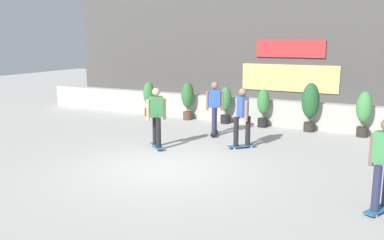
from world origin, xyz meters
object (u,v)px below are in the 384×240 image
(potted_plant_5, at_px, (364,111))
(skater_by_wall_left, at_px, (242,115))
(skater_far_left, at_px, (384,161))
(potted_plant_3, at_px, (263,106))
(potted_plant_4, at_px, (310,103))
(potted_plant_1, at_px, (188,98))
(potted_plant_0, at_px, (149,97))
(skater_far_right, at_px, (156,115))
(potted_plant_2, at_px, (226,103))
(skater_by_wall_right, at_px, (215,106))

(potted_plant_5, relative_size, skater_by_wall_left, 0.84)
(potted_plant_5, relative_size, skater_far_left, 0.84)
(potted_plant_3, distance_m, potted_plant_4, 1.59)
(potted_plant_1, distance_m, skater_by_wall_left, 4.41)
(potted_plant_0, distance_m, skater_far_right, 4.96)
(potted_plant_1, height_order, skater_by_wall_left, skater_by_wall_left)
(potted_plant_0, height_order, potted_plant_1, potted_plant_1)
(potted_plant_2, distance_m, potted_plant_4, 2.98)
(potted_plant_0, height_order, skater_by_wall_right, skater_by_wall_right)
(potted_plant_4, relative_size, skater_far_left, 0.95)
(potted_plant_0, relative_size, skater_far_right, 0.79)
(potted_plant_5, xyz_separation_m, skater_by_wall_right, (-4.22, -1.88, 0.12))
(skater_far_right, bearing_deg, skater_far_left, -18.56)
(potted_plant_2, bearing_deg, potted_plant_0, 180.00)
(potted_plant_2, distance_m, skater_far_right, 4.09)
(potted_plant_1, bearing_deg, potted_plant_5, -0.00)
(skater_by_wall_left, bearing_deg, potted_plant_4, 67.16)
(potted_plant_1, xyz_separation_m, potted_plant_2, (1.53, 0.00, -0.08))
(potted_plant_3, xyz_separation_m, potted_plant_4, (1.58, -0.00, 0.21))
(potted_plant_4, height_order, skater_far_right, skater_far_right)
(potted_plant_0, distance_m, skater_by_wall_left, 5.79)
(potted_plant_1, relative_size, potted_plant_4, 0.89)
(potted_plant_0, bearing_deg, potted_plant_5, -0.00)
(potted_plant_5, height_order, skater_by_wall_left, skater_by_wall_left)
(potted_plant_3, bearing_deg, potted_plant_1, 180.00)
(potted_plant_3, xyz_separation_m, skater_by_wall_left, (0.32, -2.99, 0.21))
(potted_plant_3, height_order, skater_by_wall_right, skater_by_wall_right)
(skater_far_left, height_order, skater_by_wall_right, same)
(potted_plant_0, xyz_separation_m, skater_by_wall_right, (3.63, -1.88, 0.19))
(potted_plant_3, bearing_deg, potted_plant_5, -0.00)
(potted_plant_0, bearing_deg, skater_far_right, -55.06)
(potted_plant_2, xyz_separation_m, potted_plant_4, (2.97, -0.00, 0.20))
(potted_plant_2, distance_m, skater_by_wall_left, 3.45)
(potted_plant_0, relative_size, skater_by_wall_left, 0.79)
(potted_plant_4, height_order, skater_by_wall_left, skater_by_wall_left)
(potted_plant_0, height_order, skater_by_wall_left, skater_by_wall_left)
(potted_plant_5, xyz_separation_m, skater_far_right, (-5.01, -4.07, 0.12))
(potted_plant_1, xyz_separation_m, skater_far_left, (6.92, -6.01, 0.13))
(potted_plant_2, bearing_deg, skater_far_left, -48.12)
(potted_plant_1, distance_m, skater_by_wall_right, 2.69)
(potted_plant_4, distance_m, skater_far_right, 5.28)
(skater_by_wall_left, bearing_deg, potted_plant_2, 119.72)
(skater_far_right, bearing_deg, skater_by_wall_right, 70.07)
(potted_plant_1, xyz_separation_m, potted_plant_3, (2.92, 0.00, -0.08))
(potted_plant_1, relative_size, skater_far_right, 0.84)
(skater_far_left, xyz_separation_m, skater_by_wall_left, (-3.68, 3.02, 0.00))
(skater_by_wall_right, bearing_deg, potted_plant_2, 101.58)
(potted_plant_0, relative_size, potted_plant_2, 1.02)
(skater_far_left, bearing_deg, potted_plant_3, 123.63)
(potted_plant_3, height_order, potted_plant_4, potted_plant_4)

